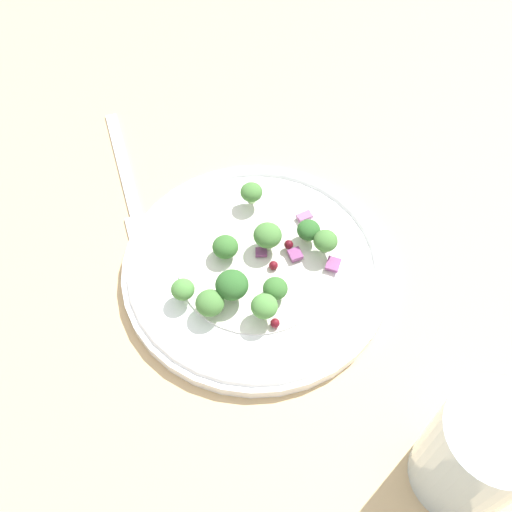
# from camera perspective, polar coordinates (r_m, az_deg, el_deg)

# --- Properties ---
(ground_plane) EXTENTS (1.80, 1.80, 0.02)m
(ground_plane) POSITION_cam_1_polar(r_m,az_deg,el_deg) (0.57, -2.47, -2.98)
(ground_plane) COLOR tan
(plate) EXTENTS (0.25, 0.25, 0.02)m
(plate) POSITION_cam_1_polar(r_m,az_deg,el_deg) (0.56, -0.00, -1.06)
(plate) COLOR white
(plate) RESTS_ON ground_plane
(dressing_pool) EXTENTS (0.14, 0.14, 0.00)m
(dressing_pool) POSITION_cam_1_polar(r_m,az_deg,el_deg) (0.55, -0.00, -0.81)
(dressing_pool) COLOR white
(dressing_pool) RESTS_ON plate
(broccoli_floret_0) EXTENTS (0.02, 0.02, 0.02)m
(broccoli_floret_0) POSITION_cam_1_polar(r_m,az_deg,el_deg) (0.52, 1.82, -3.11)
(broccoli_floret_0) COLOR #9EC684
(broccoli_floret_0) RESTS_ON plate
(broccoli_floret_1) EXTENTS (0.02, 0.02, 0.02)m
(broccoli_floret_1) POSITION_cam_1_polar(r_m,az_deg,el_deg) (0.58, -0.43, 6.00)
(broccoli_floret_1) COLOR #ADD18E
(broccoli_floret_1) RESTS_ON plate
(broccoli_floret_2) EXTENTS (0.02, 0.02, 0.02)m
(broccoli_floret_2) POSITION_cam_1_polar(r_m,az_deg,el_deg) (0.55, -3.07, 0.80)
(broccoli_floret_2) COLOR #9EC684
(broccoli_floret_2) RESTS_ON plate
(broccoli_floret_3) EXTENTS (0.02, 0.02, 0.02)m
(broccoli_floret_3) POSITION_cam_1_polar(r_m,az_deg,el_deg) (0.55, 6.56, 1.40)
(broccoli_floret_3) COLOR #8EB77A
(broccoli_floret_3) RESTS_ON plate
(broccoli_floret_4) EXTENTS (0.03, 0.03, 0.03)m
(broccoli_floret_4) POSITION_cam_1_polar(r_m,az_deg,el_deg) (0.55, 1.10, 1.92)
(broccoli_floret_4) COLOR #8EB77A
(broccoli_floret_4) RESTS_ON plate
(broccoli_floret_5) EXTENTS (0.03, 0.03, 0.03)m
(broccoli_floret_5) POSITION_cam_1_polar(r_m,az_deg,el_deg) (0.52, -2.12, -2.76)
(broccoli_floret_5) COLOR #ADD18E
(broccoli_floret_5) RESTS_ON plate
(broccoli_floret_6) EXTENTS (0.02, 0.02, 0.02)m
(broccoli_floret_6) POSITION_cam_1_polar(r_m,az_deg,el_deg) (0.51, 0.79, -4.79)
(broccoli_floret_6) COLOR #8EB77A
(broccoli_floret_6) RESTS_ON plate
(broccoli_floret_7) EXTENTS (0.02, 0.02, 0.03)m
(broccoli_floret_7) POSITION_cam_1_polar(r_m,az_deg,el_deg) (0.52, -4.36, -4.47)
(broccoli_floret_7) COLOR #8EB77A
(broccoli_floret_7) RESTS_ON plate
(broccoli_floret_8) EXTENTS (0.02, 0.02, 0.02)m
(broccoli_floret_8) POSITION_cam_1_polar(r_m,az_deg,el_deg) (0.52, -6.90, -3.17)
(broccoli_floret_8) COLOR #ADD18E
(broccoli_floret_8) RESTS_ON plate
(broccoli_floret_9) EXTENTS (0.02, 0.02, 0.02)m
(broccoli_floret_9) POSITION_cam_1_polar(r_m,az_deg,el_deg) (0.56, 4.97, 2.42)
(broccoli_floret_9) COLOR #ADD18E
(broccoli_floret_9) RESTS_ON plate
(cranberry_0) EXTENTS (0.01, 0.01, 0.01)m
(cranberry_0) POSITION_cam_1_polar(r_m,az_deg,el_deg) (0.55, 1.60, -0.65)
(cranberry_0) COLOR maroon
(cranberry_0) RESTS_ON plate
(cranberry_1) EXTENTS (0.01, 0.01, 0.01)m
(cranberry_1) POSITION_cam_1_polar(r_m,az_deg,el_deg) (0.52, 1.80, -6.33)
(cranberry_1) COLOR maroon
(cranberry_1) RESTS_ON plate
(cranberry_2) EXTENTS (0.01, 0.01, 0.01)m
(cranberry_2) POSITION_cam_1_polar(r_m,az_deg,el_deg) (0.56, 3.09, 1.09)
(cranberry_2) COLOR #4C0A14
(cranberry_2) RESTS_ON plate
(onion_bit_0) EXTENTS (0.01, 0.01, 0.00)m
(onion_bit_0) POSITION_cam_1_polar(r_m,az_deg,el_deg) (0.55, 3.71, 0.15)
(onion_bit_0) COLOR #843D75
(onion_bit_0) RESTS_ON plate
(onion_bit_1) EXTENTS (0.01, 0.01, 0.00)m
(onion_bit_1) POSITION_cam_1_polar(r_m,az_deg,el_deg) (0.55, 0.49, 0.36)
(onion_bit_1) COLOR #843D75
(onion_bit_1) RESTS_ON plate
(onion_bit_2) EXTENTS (0.02, 0.02, 0.00)m
(onion_bit_2) POSITION_cam_1_polar(r_m,az_deg,el_deg) (0.55, 7.28, -0.77)
(onion_bit_2) COLOR #843D75
(onion_bit_2) RESTS_ON plate
(onion_bit_3) EXTENTS (0.02, 0.01, 0.00)m
(onion_bit_3) POSITION_cam_1_polar(r_m,az_deg,el_deg) (0.58, 4.59, 3.73)
(onion_bit_3) COLOR #A35B93
(onion_bit_3) RESTS_ON plate
(fork) EXTENTS (0.04, 0.19, 0.01)m
(fork) POSITION_cam_1_polar(r_m,az_deg,el_deg) (0.64, -11.97, 6.76)
(fork) COLOR silver
(fork) RESTS_ON ground_plane
(water_glass) EXTENTS (0.07, 0.07, 0.11)m
(water_glass) POSITION_cam_1_polar(r_m,az_deg,el_deg) (0.46, 20.03, -17.16)
(water_glass) COLOR silver
(water_glass) RESTS_ON ground_plane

